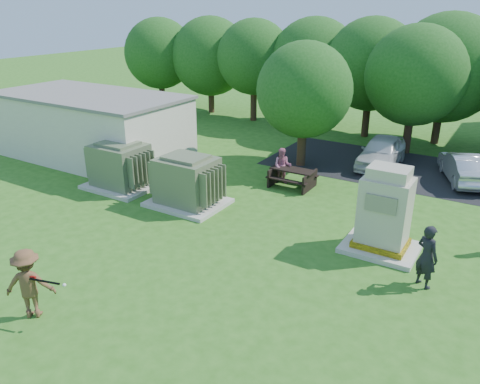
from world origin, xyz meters
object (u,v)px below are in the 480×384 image
Objects in this scene: transformer_right at (187,182)px; car_white at (382,152)px; picnic_table at (292,176)px; batter at (29,284)px; person_at_picnic at (282,166)px; transformer_left at (120,166)px; generator_cabinet at (384,215)px; person_by_generator at (427,256)px; car_silver_a at (464,167)px.

transformer_right is 0.68× the size of car_white.
batter is at bearing -98.05° from picnic_table.
transformer_right is at bearing -136.10° from person_at_picnic.
transformer_right is 1.55× the size of picnic_table.
car_white is (3.11, 4.79, -0.07)m from person_at_picnic.
car_white reaches higher than picnic_table.
transformer_left reaches higher than car_white.
transformer_left is 1.81× the size of person_at_picnic.
transformer_right is at bearing -118.08° from batter.
transformer_left is at bearing 180.00° from transformer_right.
person_at_picnic is at bearing -125.20° from car_white.
batter is (-6.72, -8.27, -0.31)m from generator_cabinet.
generator_cabinet reaches higher than batter.
transformer_right is at bearing 0.00° from transformer_left.
picnic_table is at bearing 143.51° from generator_cabinet.
transformer_left is 1.56× the size of person_by_generator.
generator_cabinet is 0.71× the size of car_silver_a.
person_at_picnic is 0.37× the size of car_white.
picnic_table is 1.01× the size of batter.
transformer_left is 15.55m from car_silver_a.
generator_cabinet is 6.30m from picnic_table.
person_at_picnic is at bearing 165.84° from picnic_table.
person_by_generator is at bearing -37.88° from picnic_table.
batter is 1.00× the size of person_by_generator.
car_silver_a is at bearing -56.93° from person_by_generator.
transformer_right is 4.90m from picnic_table.
car_white is (2.54, 4.94, 0.24)m from picnic_table.
person_at_picnic is at bearing 145.42° from generator_cabinet.
picnic_table is (6.44, 4.03, -0.45)m from transformer_left.
transformer_right is 1.81× the size of person_at_picnic.
generator_cabinet is at bearing -164.70° from batter.
generator_cabinet reaches higher than transformer_left.
batter is at bearing 42.28° from car_silver_a.
generator_cabinet is 9.02m from car_white.
person_by_generator is 10.96m from car_white.
transformer_right is 1.03× the size of generator_cabinet.
person_by_generator is at bearing -176.60° from batter.
transformer_left is 0.73× the size of car_silver_a.
transformer_right is 4.71m from person_at_picnic.
car_white is (4.23, 16.92, -0.21)m from batter.
picnic_table is at bearing -6.60° from person_by_generator.
car_white is (-4.15, 10.14, -0.21)m from person_by_generator.
picnic_table is 7.96m from car_silver_a.
person_at_picnic is (5.87, 4.18, -0.14)m from transformer_left.
batter is (1.05, -7.95, -0.01)m from transformer_right.
transformer_right is 8.02m from batter.
car_white is at bearing -139.63° from batter.
transformer_left is at bearing 12.45° from car_silver_a.
person_by_generator is (9.43, -1.17, -0.01)m from transformer_right.
batter is 0.43× the size of car_white.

